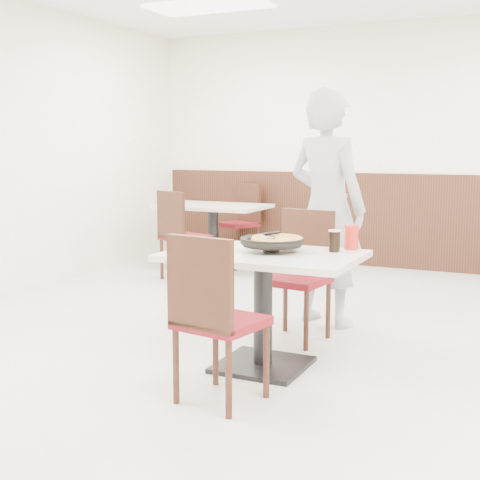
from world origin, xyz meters
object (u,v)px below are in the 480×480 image
at_px(side_plate, 202,250).
at_px(bg_table_left, 213,237).
at_px(cola_glass, 334,242).
at_px(red_cup, 352,237).
at_px(diner_person, 327,208).
at_px(bg_chair_left_near, 185,235).
at_px(chair_near, 221,318).
at_px(chair_far, 296,277).
at_px(pizza, 277,242).
at_px(bg_chair_left_far, 237,222).
at_px(main_table, 263,310).
at_px(pizza_pan, 272,245).

height_order(side_plate, bg_table_left, side_plate).
distance_m(cola_glass, red_cup, 0.16).
xyz_separation_m(cola_glass, diner_person, (-0.38, 0.99, 0.11)).
xyz_separation_m(red_cup, bg_chair_left_near, (-2.36, 1.92, -0.35)).
relative_size(side_plate, red_cup, 1.18).
xyz_separation_m(chair_near, bg_table_left, (-1.91, 3.54, -0.10)).
relative_size(cola_glass, red_cup, 0.81).
xyz_separation_m(chair_far, pizza, (0.09, -0.58, 0.34)).
xyz_separation_m(chair_near, red_cup, (0.45, 0.99, 0.35)).
relative_size(bg_chair_left_near, bg_chair_left_far, 1.00).
bearing_deg(chair_far, bg_chair_left_near, -34.15).
relative_size(main_table, bg_chair_left_near, 1.26).
bearing_deg(pizza, main_table, -129.64).
height_order(main_table, pizza, pizza).
relative_size(chair_near, red_cup, 5.94).
height_order(main_table, cola_glass, cola_glass).
bearing_deg(red_cup, bg_chair_left_near, 140.84).
relative_size(chair_far, bg_chair_left_near, 1.00).
xyz_separation_m(diner_person, bg_chair_left_near, (-1.92, 1.08, -0.45)).
distance_m(bg_table_left, bg_chair_left_far, 0.68).
bearing_deg(diner_person, pizza_pan, 107.60).
height_order(bg_table_left, bg_chair_left_near, bg_chair_left_near).
relative_size(chair_far, bg_table_left, 0.79).
distance_m(side_plate, bg_chair_left_far, 4.03).
distance_m(diner_person, bg_chair_left_near, 2.25).
height_order(pizza_pan, cola_glass, cola_glass).
distance_m(chair_near, pizza_pan, 0.76).
bearing_deg(bg_chair_left_far, bg_chair_left_near, 113.92).
relative_size(cola_glass, bg_chair_left_far, 0.14).
bearing_deg(chair_near, side_plate, 137.88).
distance_m(chair_near, bg_table_left, 4.02).
bearing_deg(bg_table_left, chair_near, -61.61).
height_order(pizza_pan, bg_table_left, pizza_pan).
bearing_deg(pizza, chair_near, -93.50).
height_order(side_plate, cola_glass, cola_glass).
relative_size(pizza, cola_glass, 2.23).
distance_m(main_table, pizza, 0.45).
bearing_deg(diner_person, bg_chair_left_near, -12.42).
distance_m(main_table, pizza_pan, 0.42).
bearing_deg(side_plate, bg_chair_left_far, 112.49).
distance_m(chair_near, pizza, 0.77).
xyz_separation_m(red_cup, diner_person, (-0.45, 0.85, 0.10)).
bearing_deg(side_plate, chair_near, -51.87).
bearing_deg(main_table, chair_near, -88.23).
bearing_deg(pizza, diner_person, 92.14).
relative_size(chair_near, chair_far, 1.00).
distance_m(pizza, side_plate, 0.48).
distance_m(pizza_pan, side_plate, 0.45).
relative_size(chair_far, bg_chair_left_far, 1.00).
distance_m(pizza, bg_chair_left_far, 4.04).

